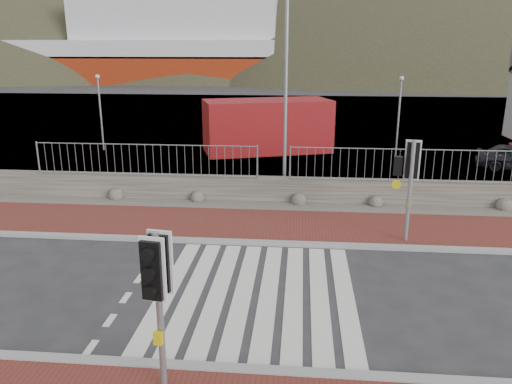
# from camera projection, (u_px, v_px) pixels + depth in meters

# --- Properties ---
(ground) EXTENTS (220.00, 220.00, 0.00)m
(ground) POSITION_uv_depth(u_px,v_px,m) (256.00, 293.00, 11.82)
(ground) COLOR #28282B
(ground) RESTS_ON ground
(sidewalk_far) EXTENTS (40.00, 3.00, 0.08)m
(sidewalk_far) POSITION_uv_depth(u_px,v_px,m) (268.00, 226.00, 16.11)
(sidewalk_far) COLOR maroon
(sidewalk_far) RESTS_ON ground
(kerb_near) EXTENTS (40.00, 0.25, 0.12)m
(kerb_near) POSITION_uv_depth(u_px,v_px,m) (241.00, 370.00, 8.95)
(kerb_near) COLOR gray
(kerb_near) RESTS_ON ground
(kerb_far) EXTENTS (40.00, 0.25, 0.12)m
(kerb_far) POSITION_uv_depth(u_px,v_px,m) (265.00, 243.00, 14.67)
(kerb_far) COLOR gray
(kerb_far) RESTS_ON ground
(zebra_crossing) EXTENTS (4.62, 5.60, 0.01)m
(zebra_crossing) POSITION_uv_depth(u_px,v_px,m) (256.00, 293.00, 11.82)
(zebra_crossing) COLOR silver
(zebra_crossing) RESTS_ON ground
(gravel_strip) EXTENTS (40.00, 1.50, 0.06)m
(gravel_strip) POSITION_uv_depth(u_px,v_px,m) (272.00, 207.00, 18.02)
(gravel_strip) COLOR #59544C
(gravel_strip) RESTS_ON ground
(stone_wall) EXTENTS (40.00, 0.60, 0.90)m
(stone_wall) POSITION_uv_depth(u_px,v_px,m) (274.00, 189.00, 18.67)
(stone_wall) COLOR #49463C
(stone_wall) RESTS_ON ground
(railing) EXTENTS (18.07, 0.07, 1.22)m
(railing) POSITION_uv_depth(u_px,v_px,m) (274.00, 154.00, 18.13)
(railing) COLOR gray
(railing) RESTS_ON stone_wall
(quay) EXTENTS (120.00, 40.00, 0.50)m
(quay) POSITION_uv_depth(u_px,v_px,m) (289.00, 121.00, 38.46)
(quay) COLOR #4C4C4F
(quay) RESTS_ON ground
(water) EXTENTS (220.00, 50.00, 0.05)m
(water) POSITION_uv_depth(u_px,v_px,m) (296.00, 85.00, 71.88)
(water) COLOR #3F4C54
(water) RESTS_ON ground
(ferry) EXTENTS (50.00, 16.00, 20.00)m
(ferry) POSITION_uv_depth(u_px,v_px,m) (138.00, 46.00, 77.28)
(ferry) COLOR maroon
(ferry) RESTS_ON ground
(hills_backdrop) EXTENTS (254.00, 90.00, 100.00)m
(hills_backdrop) POSITION_uv_depth(u_px,v_px,m) (328.00, 191.00, 101.71)
(hills_backdrop) COLOR #2A311D
(hills_backdrop) RESTS_ON ground
(traffic_signal_near) EXTENTS (0.44, 0.31, 2.88)m
(traffic_signal_near) POSITION_uv_depth(u_px,v_px,m) (158.00, 279.00, 7.93)
(traffic_signal_near) COLOR gray
(traffic_signal_near) RESTS_ON ground
(traffic_signal_far) EXTENTS (0.76, 0.36, 3.09)m
(traffic_signal_far) POSITION_uv_depth(u_px,v_px,m) (410.00, 169.00, 14.23)
(traffic_signal_far) COLOR gray
(traffic_signal_far) RESTS_ON ground
(streetlight) EXTENTS (1.67, 0.46, 7.89)m
(streetlight) POSITION_uv_depth(u_px,v_px,m) (290.00, 79.00, 18.27)
(streetlight) COLOR gray
(streetlight) RESTS_ON ground
(shipping_container) EXTENTS (7.28, 4.78, 2.81)m
(shipping_container) POSITION_uv_depth(u_px,v_px,m) (267.00, 126.00, 27.14)
(shipping_container) COLOR maroon
(shipping_container) RESTS_ON ground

